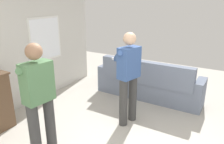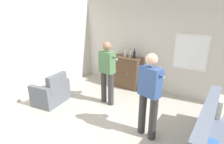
{
  "view_description": "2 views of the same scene",
  "coord_description": "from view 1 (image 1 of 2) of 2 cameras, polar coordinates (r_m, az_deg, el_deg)",
  "views": [
    {
      "loc": [
        -2.35,
        -1.21,
        2.19
      ],
      "look_at": [
        0.16,
        0.28,
        1.22
      ],
      "focal_mm": 35.0,
      "sensor_mm": 36.0,
      "label": 1
    },
    {
      "loc": [
        2.05,
        -2.43,
        2.32
      ],
      "look_at": [
        0.06,
        0.37,
        1.18
      ],
      "focal_mm": 28.0,
      "sensor_mm": 36.0,
      "label": 2
    }
  ],
  "objects": [
    {
      "name": "couch",
      "position": [
        5.06,
        9.18,
        -3.14
      ],
      "size": [
        0.57,
        2.43,
        0.92
      ],
      "color": "slate",
      "rests_on": "ground"
    },
    {
      "name": "person_standing_right",
      "position": [
        3.84,
        4.26,
        -0.67
      ],
      "size": [
        0.54,
        0.51,
        1.68
      ],
      "color": "#383838",
      "rests_on": "ground"
    },
    {
      "name": "person_standing_left",
      "position": [
        3.13,
        -18.63,
        -6.22
      ],
      "size": [
        0.55,
        0.5,
        1.68
      ],
      "color": "#383838",
      "rests_on": "ground"
    }
  ]
}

